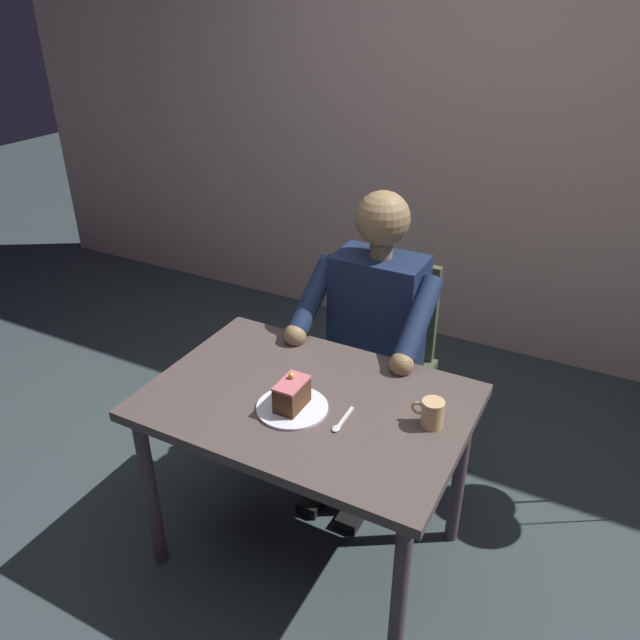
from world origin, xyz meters
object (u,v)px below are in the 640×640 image
object	(u,v)px
chair	(384,354)
seated_person	(369,340)
coffee_cup	(432,413)
cake_slice	(292,394)
dining_table	(308,419)
dessert_spoon	(341,423)

from	to	relation	value
chair	seated_person	bearing A→B (deg)	90.00
seated_person	coffee_cup	size ratio (longest dim) A/B	11.91
cake_slice	dining_table	bearing A→B (deg)	-100.91
chair	dessert_spoon	world-z (taller)	chair
dining_table	dessert_spoon	distance (m)	0.20
cake_slice	coffee_cup	bearing A→B (deg)	-163.09
dining_table	chair	distance (m)	0.71
dessert_spoon	coffee_cup	bearing A→B (deg)	-153.13
seated_person	coffee_cup	bearing A→B (deg)	131.50
dining_table	coffee_cup	xyz separation A→B (m)	(-0.42, -0.05, 0.14)
cake_slice	coffee_cup	distance (m)	0.45
dining_table	cake_slice	xyz separation A→B (m)	(0.01, 0.08, 0.15)
cake_slice	dessert_spoon	xyz separation A→B (m)	(-0.18, -0.00, -0.05)
cake_slice	coffee_cup	world-z (taller)	cake_slice
coffee_cup	dessert_spoon	world-z (taller)	coffee_cup
dining_table	seated_person	xyz separation A→B (m)	(0.00, -0.52, 0.04)
chair	coffee_cup	size ratio (longest dim) A/B	8.59
chair	seated_person	size ratio (longest dim) A/B	0.72
dessert_spoon	cake_slice	bearing A→B (deg)	0.62
chair	seated_person	xyz separation A→B (m)	(0.00, 0.17, 0.16)
dining_table	cake_slice	bearing A→B (deg)	79.09
dining_table	cake_slice	distance (m)	0.17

